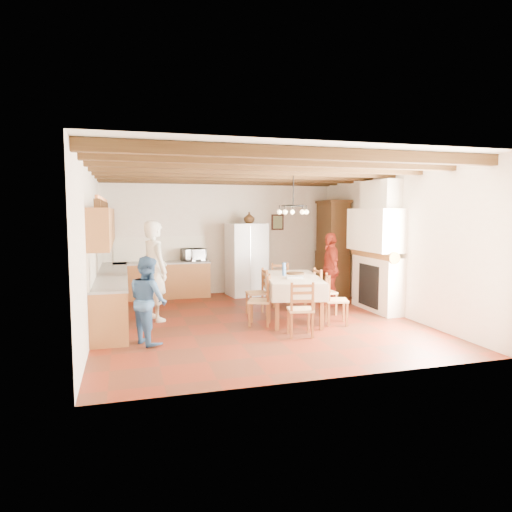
% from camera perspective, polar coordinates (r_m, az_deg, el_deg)
% --- Properties ---
extents(floor, '(6.00, 6.50, 0.02)m').
position_cam_1_polar(floor, '(9.04, -0.08, -8.17)').
color(floor, '#532415').
rests_on(floor, ground).
extents(ceiling, '(6.00, 6.50, 0.02)m').
position_cam_1_polar(ceiling, '(8.82, -0.09, 11.25)').
color(ceiling, silver).
rests_on(ceiling, ground).
extents(wall_back, '(6.00, 0.02, 3.00)m').
position_cam_1_polar(wall_back, '(11.96, -4.39, 2.51)').
color(wall_back, beige).
rests_on(wall_back, ground).
extents(wall_front, '(6.00, 0.02, 3.00)m').
position_cam_1_polar(wall_front, '(5.75, 8.90, -0.87)').
color(wall_front, beige).
rests_on(wall_front, ground).
extents(wall_left, '(0.02, 6.50, 3.00)m').
position_cam_1_polar(wall_left, '(8.48, -20.03, 0.92)').
color(wall_left, beige).
rests_on(wall_left, ground).
extents(wall_right, '(0.02, 6.50, 3.00)m').
position_cam_1_polar(wall_right, '(10.06, 16.65, 1.71)').
color(wall_right, beige).
rests_on(wall_right, ground).
extents(ceiling_beams, '(6.00, 6.30, 0.16)m').
position_cam_1_polar(ceiling_beams, '(8.81, -0.09, 10.60)').
color(ceiling_beams, '#341E0F').
rests_on(ceiling_beams, ground).
extents(lower_cabinets_left, '(0.60, 4.30, 0.86)m').
position_cam_1_polar(lower_cabinets_left, '(9.65, -17.55, -4.88)').
color(lower_cabinets_left, brown).
rests_on(lower_cabinets_left, ground).
extents(lower_cabinets_back, '(2.30, 0.60, 0.86)m').
position_cam_1_polar(lower_cabinets_back, '(11.55, -11.60, -3.04)').
color(lower_cabinets_back, brown).
rests_on(lower_cabinets_back, ground).
extents(countertop_left, '(0.62, 4.30, 0.04)m').
position_cam_1_polar(countertop_left, '(9.58, -17.63, -2.24)').
color(countertop_left, gray).
rests_on(countertop_left, lower_cabinets_left).
extents(countertop_back, '(2.34, 0.62, 0.04)m').
position_cam_1_polar(countertop_back, '(11.49, -11.64, -0.82)').
color(countertop_back, gray).
rests_on(countertop_back, lower_cabinets_back).
extents(backsplash_left, '(0.03, 4.30, 0.60)m').
position_cam_1_polar(backsplash_left, '(9.55, -19.39, -0.38)').
color(backsplash_left, '#EDEACF').
rests_on(backsplash_left, ground).
extents(backsplash_back, '(2.30, 0.03, 0.60)m').
position_cam_1_polar(backsplash_back, '(11.75, -11.78, 0.88)').
color(backsplash_back, '#EDEACF').
rests_on(backsplash_back, ground).
extents(upper_cabinets, '(0.35, 4.20, 0.70)m').
position_cam_1_polar(upper_cabinets, '(9.50, -18.56, 3.55)').
color(upper_cabinets, brown).
rests_on(upper_cabinets, ground).
extents(fireplace, '(0.56, 1.60, 2.80)m').
position_cam_1_polar(fireplace, '(10.08, 14.63, 1.20)').
color(fireplace, beige).
rests_on(fireplace, ground).
extents(wall_picture, '(0.34, 0.03, 0.42)m').
position_cam_1_polar(wall_picture, '(12.33, 2.71, 4.24)').
color(wall_picture, black).
rests_on(wall_picture, ground).
extents(refrigerator, '(1.00, 0.86, 1.84)m').
position_cam_1_polar(refrigerator, '(11.64, -1.21, -0.43)').
color(refrigerator, silver).
rests_on(refrigerator, floor).
extents(hutch, '(0.72, 1.39, 2.42)m').
position_cam_1_polar(hutch, '(11.99, 9.52, 1.07)').
color(hutch, '#35220F').
rests_on(hutch, floor).
extents(dining_table, '(1.40, 2.13, 0.86)m').
position_cam_1_polar(dining_table, '(9.08, 4.59, -3.08)').
color(dining_table, beige).
rests_on(dining_table, floor).
extents(chandelier, '(0.47, 0.47, 0.03)m').
position_cam_1_polar(chandelier, '(8.98, 4.66, 6.27)').
color(chandelier, black).
rests_on(chandelier, ground).
extents(chair_left_near, '(0.53, 0.54, 0.96)m').
position_cam_1_polar(chair_left_near, '(8.62, 0.45, -5.52)').
color(chair_left_near, brown).
rests_on(chair_left_near, floor).
extents(chair_left_far, '(0.42, 0.44, 0.96)m').
position_cam_1_polar(chair_left_far, '(9.46, 0.09, -4.52)').
color(chair_left_far, brown).
rests_on(chair_left_far, floor).
extents(chair_right_near, '(0.51, 0.52, 0.96)m').
position_cam_1_polar(chair_right_near, '(8.82, 10.04, -5.35)').
color(chair_right_near, brown).
rests_on(chair_right_near, floor).
extents(chair_right_far, '(0.41, 0.43, 0.96)m').
position_cam_1_polar(chair_right_far, '(9.66, 8.62, -4.37)').
color(chair_right_far, brown).
rests_on(chair_right_far, floor).
extents(chair_end_near, '(0.49, 0.47, 0.96)m').
position_cam_1_polar(chair_end_near, '(7.91, 5.57, -6.55)').
color(chair_end_near, brown).
rests_on(chair_end_near, floor).
extents(chair_end_far, '(0.49, 0.48, 0.96)m').
position_cam_1_polar(chair_end_far, '(10.38, 3.13, -3.62)').
color(chair_end_far, brown).
rests_on(chair_end_far, floor).
extents(person_man, '(0.70, 0.84, 1.97)m').
position_cam_1_polar(person_man, '(9.14, -12.50, -1.80)').
color(person_man, white).
rests_on(person_man, floor).
extents(person_woman_blue, '(0.78, 0.86, 1.43)m').
position_cam_1_polar(person_woman_blue, '(7.61, -13.35, -5.37)').
color(person_woman_blue, '#355988').
rests_on(person_woman_blue, floor).
extents(person_woman_red, '(0.60, 1.04, 1.66)m').
position_cam_1_polar(person_woman_red, '(10.61, 9.27, -1.58)').
color(person_woman_red, '#A42C1B').
rests_on(person_woman_red, floor).
extents(microwave, '(0.65, 0.53, 0.31)m').
position_cam_1_polar(microwave, '(11.56, -7.82, 0.16)').
color(microwave, silver).
rests_on(microwave, countertop_back).
extents(fridge_vase, '(0.28, 0.28, 0.29)m').
position_cam_1_polar(fridge_vase, '(11.60, -0.86, 4.81)').
color(fridge_vase, '#35220F').
rests_on(fridge_vase, refrigerator).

